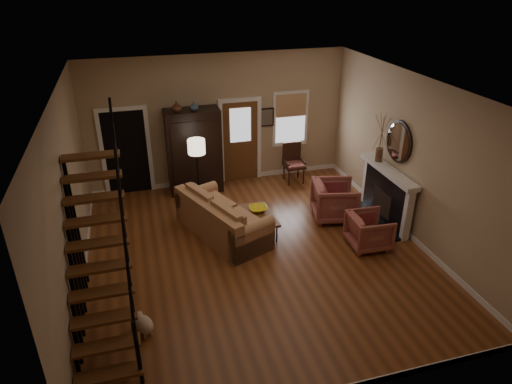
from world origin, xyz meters
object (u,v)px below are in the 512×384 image
object	(u,v)px
sofa	(223,217)
armchair_left	(369,231)
coffee_table	(258,223)
armchair_right	(335,201)
armoire	(194,151)
floor_lamp	(198,175)
side_chair	(294,164)

from	to	relation	value
sofa	armchair_left	world-z (taller)	sofa
coffee_table	armchair_right	bearing A→B (deg)	3.91
armoire	sofa	xyz separation A→B (m)	(0.21, -2.28, -0.63)
armoire	floor_lamp	world-z (taller)	armoire
coffee_table	sofa	bearing A→B (deg)	172.08
side_chair	armchair_left	bearing A→B (deg)	-83.22
coffee_table	armchair_left	world-z (taller)	armchair_left
armchair_right	floor_lamp	distance (m)	3.14
armchair_left	side_chair	xyz separation A→B (m)	(-0.39, 3.32, 0.15)
armoire	sofa	bearing A→B (deg)	-84.82
side_chair	sofa	bearing A→B (deg)	-138.38
armoire	floor_lamp	bearing A→B (deg)	-94.11
armchair_right	armchair_left	bearing A→B (deg)	-158.53
floor_lamp	armchair_right	bearing A→B (deg)	-24.43
armchair_right	coffee_table	bearing A→B (deg)	107.17
armchair_right	side_chair	size ratio (longest dim) A/B	0.93
armchair_left	floor_lamp	world-z (taller)	floor_lamp
armoire	floor_lamp	size ratio (longest dim) A/B	1.24
sofa	side_chair	xyz separation A→B (m)	(2.34, 2.08, 0.09)
armchair_left	side_chair	distance (m)	3.35
sofa	armchair_left	xyz separation A→B (m)	(2.74, -1.24, -0.06)
sofa	floor_lamp	distance (m)	1.40
sofa	armoire	bearing A→B (deg)	72.76
armoire	coffee_table	world-z (taller)	armoire
armoire	armchair_left	bearing A→B (deg)	-50.09
armchair_right	floor_lamp	bearing A→B (deg)	78.83
armchair_right	side_chair	world-z (taller)	side_chair
coffee_table	side_chair	distance (m)	2.73
armchair_left	side_chair	bearing A→B (deg)	9.76
armoire	coffee_table	xyz separation A→B (m)	(0.94, -2.38, -0.84)
sofa	floor_lamp	bearing A→B (deg)	79.52
sofa	armchair_right	world-z (taller)	armchair_right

